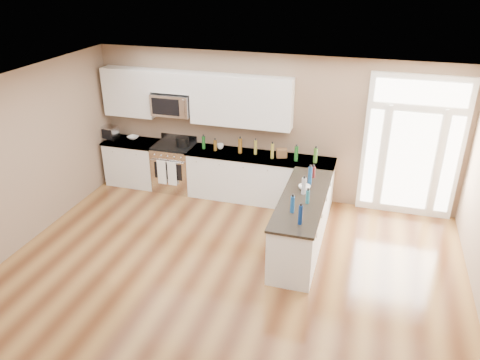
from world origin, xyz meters
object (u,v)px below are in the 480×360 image
object	(u,v)px
peninsula_cabinet	(302,224)
toaster_oven	(110,132)
kitchen_range	(175,167)
stockpot	(182,141)

from	to	relation	value
peninsula_cabinet	toaster_oven	bearing A→B (deg)	161.23
peninsula_cabinet	kitchen_range	bearing A→B (deg)	153.15
peninsula_cabinet	stockpot	distance (m)	3.11
peninsula_cabinet	kitchen_range	distance (m)	3.21
peninsula_cabinet	kitchen_range	size ratio (longest dim) A/B	2.15
peninsula_cabinet	stockpot	world-z (taller)	stockpot
toaster_oven	kitchen_range	bearing A→B (deg)	10.38
kitchen_range	toaster_oven	size ratio (longest dim) A/B	3.44
stockpot	toaster_oven	distance (m)	1.60
stockpot	toaster_oven	bearing A→B (deg)	-179.10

